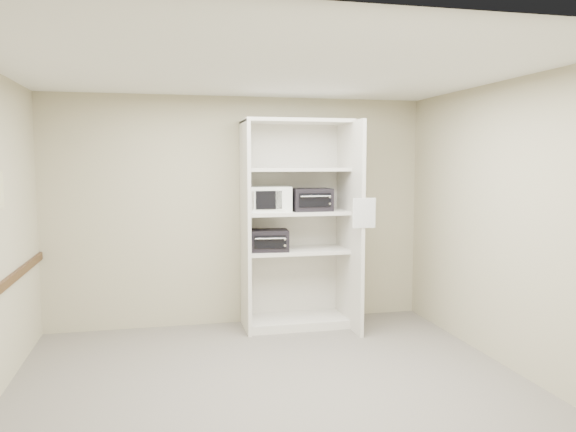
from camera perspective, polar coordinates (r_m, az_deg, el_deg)
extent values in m
cube|color=#6A645B|center=(5.10, -1.53, -16.84)|extent=(4.50, 4.00, 0.01)
cube|color=white|center=(4.77, -1.62, 14.70)|extent=(4.50, 4.00, 0.01)
cube|color=tan|center=(6.71, -4.92, 0.49)|extent=(4.50, 0.02, 2.70)
cube|color=tan|center=(2.84, 6.41, -6.53)|extent=(4.50, 0.02, 2.70)
cube|color=tan|center=(5.63, 21.48, -0.86)|extent=(0.02, 4.00, 2.70)
cube|color=silver|center=(6.41, -4.34, -1.09)|extent=(0.04, 0.60, 2.40)
cube|color=silver|center=(6.55, 6.29, -0.97)|extent=(0.04, 0.90, 2.40)
cube|color=silver|center=(6.82, 0.27, -0.67)|extent=(1.24, 0.02, 2.40)
cube|color=silver|center=(6.77, 0.82, -10.65)|extent=(1.16, 0.56, 0.10)
cube|color=silver|center=(6.59, 0.83, -3.53)|extent=(1.16, 0.56, 0.04)
cube|color=silver|center=(6.53, 0.84, 0.37)|extent=(1.16, 0.56, 0.04)
cube|color=silver|center=(6.51, 0.84, 4.76)|extent=(1.16, 0.56, 0.04)
cube|color=silver|center=(6.52, 0.85, 9.60)|extent=(1.24, 0.60, 0.04)
cube|color=white|center=(6.44, -1.97, 1.75)|extent=(0.49, 0.37, 0.29)
cube|color=black|center=(6.52, 2.33, 1.68)|extent=(0.46, 0.35, 0.26)
cube|color=black|center=(6.44, -1.96, -2.48)|extent=(0.47, 0.37, 0.24)
cube|color=white|center=(6.11, 7.74, 0.30)|extent=(0.25, 0.01, 0.32)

